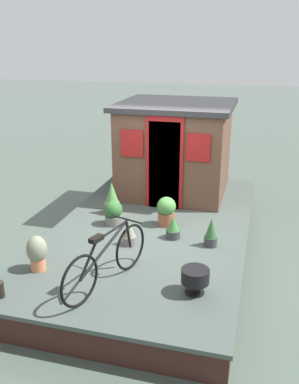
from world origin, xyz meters
TOP-DOWN VIEW (x-y plane):
  - ground_plane at (0.00, 0.00)m, footprint 60.00×60.00m
  - houseboat_deck at (0.00, 0.00)m, footprint 5.97×3.32m
  - houseboat_cabin at (1.87, 0.00)m, footprint 2.19×2.32m
  - bicycle at (-2.03, 0.08)m, footprint 1.67×0.66m
  - potted_plant_ivy at (0.09, -0.23)m, footprint 0.33×0.33m
  - potted_plant_basil at (0.35, 0.88)m, footprint 0.28×0.28m
  - potted_plant_mint at (-0.39, -0.46)m, footprint 0.24×0.24m
  - potted_plant_sage at (-0.13, 0.68)m, footprint 0.32×0.32m
  - potted_plant_rosemary at (-1.91, 1.18)m, footprint 0.29×0.29m
  - potted_plant_fern at (-0.51, -1.10)m, footprint 0.21×0.21m
  - potted_plant_succulent at (-0.82, 0.17)m, footprint 0.22×0.22m
  - charcoal_grill at (-1.91, -1.08)m, footprint 0.37×0.37m
  - mooring_bollard at (-2.66, 1.31)m, footprint 0.11×0.11m

SIDE VIEW (x-z plane):
  - ground_plane at x=0.00m, z-range 0.00..0.00m
  - houseboat_deck at x=0.00m, z-range 0.00..0.49m
  - mooring_bollard at x=-2.66m, z-range 0.50..0.74m
  - potted_plant_mint at x=-0.39m, z-range 0.48..0.85m
  - potted_plant_succulent at x=-0.82m, z-range 0.48..0.88m
  - potted_plant_sage at x=-0.13m, z-range 0.48..0.92m
  - potted_plant_fern at x=-0.51m, z-range 0.48..0.95m
  - charcoal_grill at x=-1.91m, z-range 0.55..0.90m
  - potted_plant_ivy at x=0.09m, z-range 0.50..1.02m
  - potted_plant_rosemary at x=-1.91m, z-range 0.50..1.03m
  - potted_plant_basil at x=0.35m, z-range 0.47..1.09m
  - bicycle at x=-2.03m, z-range 0.46..1.27m
  - houseboat_cabin at x=1.87m, z-range 0.50..2.41m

